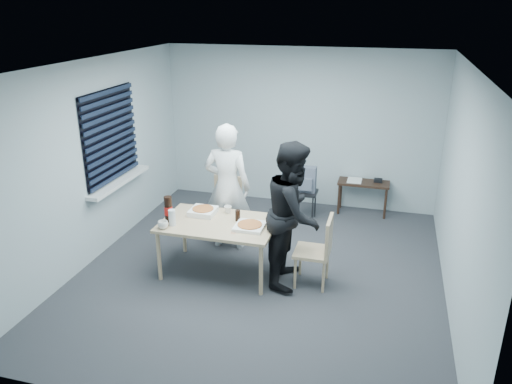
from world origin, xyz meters
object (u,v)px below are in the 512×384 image
(mug_a, at_px, (163,225))
(soda_bottle, at_px, (168,209))
(chair_far, at_px, (226,202))
(mug_b, at_px, (228,209))
(side_table, at_px, (363,187))
(backpack, at_px, (307,180))
(chair_right, at_px, (320,247))
(person_white, at_px, (227,187))
(stool, at_px, (306,198))
(person_black, at_px, (294,214))
(dining_table, at_px, (219,227))

(mug_a, xyz_separation_m, soda_bottle, (-0.02, 0.22, 0.11))
(chair_far, bearing_deg, mug_b, -69.60)
(side_table, distance_m, backpack, 1.01)
(chair_right, distance_m, backpack, 1.95)
(chair_far, height_order, soda_bottle, soda_bottle)
(chair_right, bearing_deg, mug_b, 166.78)
(person_white, xyz_separation_m, mug_b, (0.14, -0.41, -0.15))
(chair_right, distance_m, stool, 1.97)
(stool, distance_m, mug_a, 2.66)
(chair_far, distance_m, person_black, 1.59)
(chair_far, height_order, person_white, person_white)
(person_white, bearing_deg, backpack, -127.07)
(backpack, xyz_separation_m, soda_bottle, (-1.38, -2.03, 0.18))
(mug_b, relative_size, soda_bottle, 0.31)
(side_table, bearing_deg, soda_bottle, -131.28)
(person_black, height_order, stool, person_black)
(mug_a, relative_size, soda_bottle, 0.38)
(dining_table, bearing_deg, person_white, 99.55)
(chair_far, xyz_separation_m, stool, (1.03, 0.86, -0.15))
(chair_right, height_order, mug_b, chair_right)
(chair_far, bearing_deg, dining_table, -76.24)
(person_white, relative_size, stool, 3.73)
(person_black, relative_size, mug_b, 17.70)
(chair_right, distance_m, person_black, 0.50)
(person_white, height_order, side_table, person_white)
(backpack, distance_m, mug_b, 1.76)
(chair_far, height_order, chair_right, same)
(person_black, height_order, mug_b, person_black)
(side_table, xyz_separation_m, soda_bottle, (-2.23, -2.54, 0.39))
(backpack, relative_size, mug_b, 4.02)
(backpack, height_order, soda_bottle, soda_bottle)
(person_white, distance_m, mug_a, 1.18)
(dining_table, bearing_deg, stool, 68.10)
(soda_bottle, bearing_deg, chair_far, 73.56)
(mug_b, xyz_separation_m, soda_bottle, (-0.63, -0.44, 0.11))
(dining_table, relative_size, stool, 2.99)
(dining_table, distance_m, chair_right, 1.27)
(stool, height_order, mug_a, mug_a)
(person_white, distance_m, mug_b, 0.46)
(mug_a, distance_m, mug_b, 0.89)
(dining_table, height_order, side_table, dining_table)
(dining_table, relative_size, person_white, 0.80)
(mug_a, bearing_deg, soda_bottle, 96.34)
(mug_b, bearing_deg, chair_right, -13.22)
(person_black, height_order, side_table, person_black)
(stool, bearing_deg, side_table, 30.15)
(backpack, bearing_deg, mug_a, -140.57)
(stool, bearing_deg, backpack, -90.00)
(mug_a, bearing_deg, chair_right, 11.24)
(mug_a, bearing_deg, side_table, 51.39)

